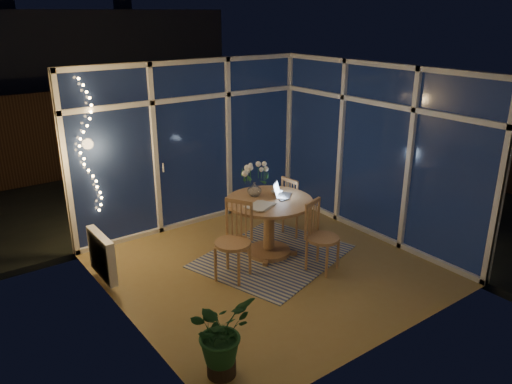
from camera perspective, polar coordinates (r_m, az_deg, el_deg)
floor at (r=6.82m, az=1.46°, el=-8.62°), size 4.00×4.00×0.00m
ceiling at (r=6.03m, az=1.69°, el=13.63°), size 4.00×4.00×0.00m
wall_back at (r=7.91m, az=-7.39°, el=5.43°), size 4.00×0.04×2.60m
wall_front at (r=4.99m, az=15.84°, el=-4.05°), size 4.00×0.04×2.60m
wall_left at (r=5.39m, az=-15.50°, el=-2.20°), size 0.04×4.00×2.60m
wall_right at (r=7.65m, az=13.52°, el=4.53°), size 0.04×4.00×2.60m
window_wall_back at (r=7.88m, az=-7.24°, el=5.38°), size 4.00×0.10×2.60m
window_wall_right at (r=7.62m, az=13.33°, el=4.49°), size 0.10×4.00×2.60m
radiator at (r=6.55m, az=-17.22°, el=-6.95°), size 0.10×0.70×0.58m
fairy_lights at (r=7.13m, az=-18.65°, el=4.78°), size 0.24×0.10×1.85m
garden_patio at (r=11.10m, az=-12.44°, el=2.06°), size 12.00×6.00×0.10m
garden_fence at (r=11.12m, az=-16.24°, el=6.91°), size 11.00×0.08×1.80m
neighbour_roof at (r=13.85m, az=-20.16°, el=14.41°), size 7.00×3.00×2.20m
garden_shrubs at (r=9.07m, az=-15.92°, el=1.10°), size 0.90×0.90×0.90m
rug at (r=7.11m, az=1.96°, el=-7.31°), size 2.37×2.10×0.01m
dining_table at (r=7.01m, az=1.49°, el=-4.05°), size 1.51×1.51×0.82m
chair_left at (r=6.34m, az=-2.69°, el=-5.67°), size 0.66×0.66×1.04m
chair_right at (r=7.66m, az=4.73°, el=-1.48°), size 0.47×0.47×0.94m
chair_front at (r=6.62m, az=7.67°, el=-5.08°), size 0.56×0.56×0.97m
laptop at (r=6.97m, az=3.18°, el=0.35°), size 0.38×0.37×0.21m
flower_vase at (r=6.96m, az=-0.18°, el=0.36°), size 0.25×0.25×0.21m
bowl at (r=7.09m, az=2.39°, el=-0.03°), size 0.19×0.19×0.04m
newspapers at (r=6.62m, az=0.42°, el=-1.56°), size 0.41×0.36×0.02m
phone at (r=6.84m, az=3.14°, el=-0.91°), size 0.12×0.07×0.01m
potted_plant at (r=4.85m, az=-4.05°, el=-16.59°), size 0.65×0.60×0.76m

